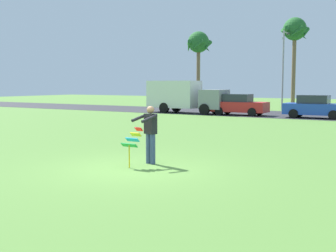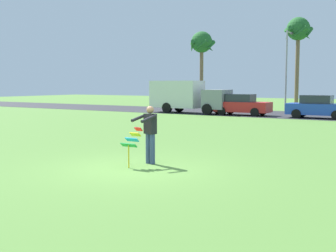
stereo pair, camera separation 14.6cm
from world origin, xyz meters
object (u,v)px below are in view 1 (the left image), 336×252
(person_kite_flyer, at_px, (150,132))
(palm_tree_left_near, at_px, (198,45))
(kite_held, at_px, (133,141))
(parked_truck_grey_van, at_px, (183,96))
(parked_car_blue, at_px, (315,107))
(streetlight_pole, at_px, (284,65))
(parked_car_red, at_px, (239,105))
(palm_tree_right_near, at_px, (295,33))

(person_kite_flyer, distance_m, palm_tree_left_near, 31.27)
(kite_held, distance_m, parked_truck_grey_van, 23.02)
(kite_held, distance_m, palm_tree_left_near, 31.86)
(person_kite_flyer, xyz_separation_m, parked_car_blue, (0.32, 20.03, -0.18))
(person_kite_flyer, bearing_deg, parked_car_blue, 89.09)
(person_kite_flyer, relative_size, parked_car_blue, 0.41)
(kite_held, distance_m, streetlight_pole, 28.59)
(parked_car_blue, xyz_separation_m, palm_tree_left_near, (-13.19, 7.98, 5.42))
(kite_held, relative_size, parked_car_blue, 0.27)
(kite_held, xyz_separation_m, parked_car_red, (-5.13, 20.71, 0.02))
(person_kite_flyer, height_order, palm_tree_left_near, palm_tree_left_near)
(person_kite_flyer, distance_m, kite_held, 0.73)
(kite_held, xyz_separation_m, parked_truck_grey_van, (-10.02, 20.71, 0.66))
(palm_tree_right_near, bearing_deg, kite_held, -83.04)
(person_kite_flyer, distance_m, parked_car_blue, 20.04)
(palm_tree_left_near, height_order, palm_tree_right_near, palm_tree_right_near)
(parked_car_blue, height_order, palm_tree_right_near, palm_tree_right_near)
(person_kite_flyer, relative_size, kite_held, 1.54)
(parked_truck_grey_van, distance_m, parked_car_red, 4.94)
(parked_truck_grey_van, height_order, parked_car_blue, parked_truck_grey_van)
(person_kite_flyer, xyz_separation_m, palm_tree_left_near, (-12.88, 28.01, 5.24))
(kite_held, relative_size, palm_tree_left_near, 0.15)
(person_kite_flyer, relative_size, streetlight_pole, 0.25)
(person_kite_flyer, distance_m, palm_tree_right_near, 30.58)
(parked_car_red, distance_m, palm_tree_left_near, 12.28)
(palm_tree_left_near, bearing_deg, parked_truck_grey_van, -71.28)
(parked_truck_grey_van, xyz_separation_m, parked_car_red, (4.89, 0.00, -0.64))
(parked_car_red, height_order, palm_tree_left_near, palm_tree_left_near)
(parked_truck_grey_van, bearing_deg, palm_tree_left_near, 108.72)
(parked_car_blue, xyz_separation_m, palm_tree_right_near, (-4.18, 9.69, 6.24))
(parked_car_blue, bearing_deg, parked_truck_grey_van, -180.00)
(parked_truck_grey_van, distance_m, streetlight_pole, 9.90)
(kite_held, relative_size, palm_tree_right_near, 0.13)
(parked_car_red, height_order, palm_tree_right_near, palm_tree_right_near)
(kite_held, height_order, streetlight_pole, streetlight_pole)
(parked_truck_grey_van, bearing_deg, parked_car_blue, 0.00)
(person_kite_flyer, xyz_separation_m, streetlight_pole, (-4.14, 27.45, 3.05))
(parked_car_red, bearing_deg, kite_held, -76.09)
(streetlight_pole, bearing_deg, palm_tree_left_near, 176.29)
(kite_held, xyz_separation_m, parked_car_blue, (0.47, 20.71, 0.02))
(person_kite_flyer, xyz_separation_m, parked_truck_grey_van, (-10.17, 20.03, 0.46))
(palm_tree_right_near, height_order, streetlight_pole, palm_tree_right_near)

